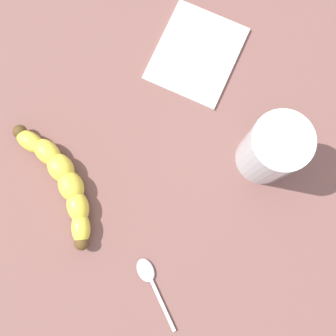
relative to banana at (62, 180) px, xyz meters
The scene contains 5 objects.
wooden_tabletop 16.70cm from the banana, 75.46° to the right, with size 120.00×120.00×3.00cm, color brown.
banana is the anchor object (origin of this frame).
smoothie_glass 30.82cm from the banana, 66.41° to the right, with size 8.19×8.19×12.56cm.
teaspoon 19.14cm from the banana, 120.18° to the right, with size 9.26×8.62×0.80cm.
folded_napkin 28.96cm from the banana, 27.97° to the right, with size 14.74×12.45×0.60cm, color white.
Camera 1 is at (-7.10, -1.61, 66.01)cm, focal length 44.39 mm.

